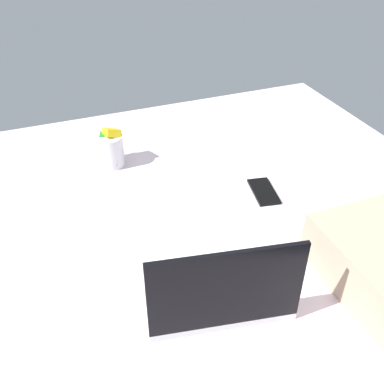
% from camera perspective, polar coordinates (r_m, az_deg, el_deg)
% --- Properties ---
extents(bed_mattress, '(1.80, 1.40, 0.18)m').
position_cam_1_polar(bed_mattress, '(1.40, -2.34, -5.03)').
color(bed_mattress, silver).
rests_on(bed_mattress, ground).
extents(laptop, '(0.37, 0.28, 0.23)m').
position_cam_1_polar(laptop, '(1.05, 3.10, -12.17)').
color(laptop, silver).
rests_on(laptop, bed_mattress).
extents(snack_cup, '(0.09, 0.10, 0.14)m').
position_cam_1_polar(snack_cup, '(1.54, -10.33, 5.45)').
color(snack_cup, silver).
rests_on(snack_cup, bed_mattress).
extents(cell_phone, '(0.09, 0.15, 0.01)m').
position_cam_1_polar(cell_phone, '(1.42, 9.11, 0.07)').
color(cell_phone, black).
rests_on(cell_phone, bed_mattress).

